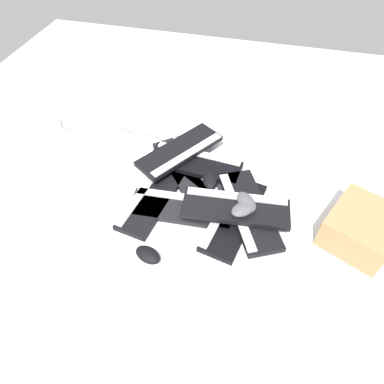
# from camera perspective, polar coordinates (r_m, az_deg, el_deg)

# --- Properties ---
(ground_plane) EXTENTS (3.20, 3.20, 0.00)m
(ground_plane) POSITION_cam_1_polar(r_m,az_deg,el_deg) (1.56, 0.70, -0.07)
(ground_plane) COLOR white
(keyboard_0) EXTENTS (0.22, 0.46, 0.03)m
(keyboard_0) POSITION_cam_1_polar(r_m,az_deg,el_deg) (1.54, -6.50, -0.81)
(keyboard_0) COLOR black
(keyboard_0) RESTS_ON ground
(keyboard_1) EXTENTS (0.45, 0.18, 0.03)m
(keyboard_1) POSITION_cam_1_polar(r_m,az_deg,el_deg) (1.49, -1.89, -2.72)
(keyboard_1) COLOR black
(keyboard_1) RESTS_ON ground
(keyboard_2) EXTENTS (0.23, 0.46, 0.03)m
(keyboard_2) POSITION_cam_1_polar(r_m,az_deg,el_deg) (1.47, 6.96, -4.02)
(keyboard_2) COLOR black
(keyboard_2) RESTS_ON ground
(keyboard_3) EXTENTS (0.45, 0.37, 0.03)m
(keyboard_3) POSITION_cam_1_polar(r_m,az_deg,el_deg) (1.57, 4.88, 0.60)
(keyboard_3) COLOR #232326
(keyboard_3) RESTS_ON ground
(keyboard_4) EXTENTS (0.40, 0.43, 0.03)m
(keyboard_4) POSITION_cam_1_polar(r_m,az_deg,el_deg) (1.66, -1.34, 4.13)
(keyboard_4) COLOR black
(keyboard_4) RESTS_ON ground
(keyboard_5) EXTENTS (0.33, 0.46, 0.03)m
(keyboard_5) POSITION_cam_1_polar(r_m,az_deg,el_deg) (1.46, 9.39, -2.95)
(keyboard_5) COLOR black
(keyboard_5) RESTS_ON keyboard_2
(keyboard_6) EXTENTS (0.45, 0.19, 0.03)m
(keyboard_6) POSITION_cam_1_polar(r_m,az_deg,el_deg) (1.64, 0.52, 4.89)
(keyboard_6) COLOR black
(keyboard_6) RESTS_ON keyboard_4
(keyboard_7) EXTENTS (0.37, 0.45, 0.03)m
(keyboard_7) POSITION_cam_1_polar(r_m,az_deg,el_deg) (1.66, -1.95, 6.90)
(keyboard_7) COLOR black
(keyboard_7) RESTS_ON keyboard_6
(keyboard_8) EXTENTS (0.45, 0.19, 0.03)m
(keyboard_8) POSITION_cam_1_polar(r_m,az_deg,el_deg) (1.42, 7.29, -2.66)
(keyboard_8) COLOR black
(keyboard_8) RESTS_ON keyboard_5
(mouse_0) EXTENTS (0.10, 0.13, 0.04)m
(mouse_0) POSITION_cam_1_polar(r_m,az_deg,el_deg) (1.55, 3.00, 1.98)
(mouse_0) COLOR black
(mouse_0) RESTS_ON keyboard_3
(mouse_1) EXTENTS (0.13, 0.10, 0.04)m
(mouse_1) POSITION_cam_1_polar(r_m,az_deg,el_deg) (1.35, -7.36, -10.34)
(mouse_1) COLOR black
(mouse_1) RESTS_ON ground
(mouse_2) EXTENTS (0.12, 0.13, 0.04)m
(mouse_2) POSITION_cam_1_polar(r_m,az_deg,el_deg) (1.40, 9.04, -1.64)
(mouse_2) COLOR #4C4C51
(mouse_2) RESTS_ON keyboard_8
(mouse_3) EXTENTS (0.12, 0.12, 0.04)m
(mouse_3) POSITION_cam_1_polar(r_m,az_deg,el_deg) (1.38, 8.60, -2.78)
(mouse_3) COLOR #4C4C51
(mouse_3) RESTS_ON keyboard_8
(cable_0) EXTENTS (0.70, 0.16, 0.01)m
(cable_0) POSITION_cam_1_polar(r_m,az_deg,el_deg) (1.92, -12.64, 9.66)
(cable_0) COLOR #59595B
(cable_0) RESTS_ON ground
(cardboard_box) EXTENTS (0.33, 0.35, 0.14)m
(cardboard_box) POSITION_cam_1_polar(r_m,az_deg,el_deg) (1.50, 26.35, -5.39)
(cardboard_box) COLOR #9E774C
(cardboard_box) RESTS_ON ground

